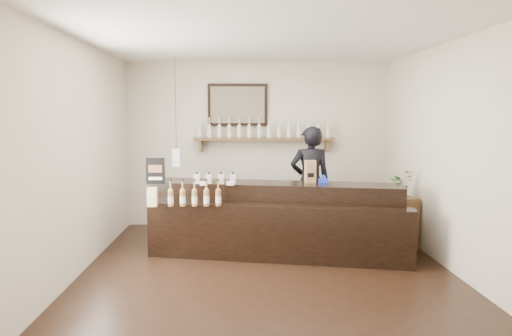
{
  "coord_description": "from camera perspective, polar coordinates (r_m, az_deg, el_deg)",
  "views": [
    {
      "loc": [
        -0.35,
        -6.13,
        1.9
      ],
      "look_at": [
        -0.1,
        0.7,
        1.18
      ],
      "focal_mm": 35.0,
      "sensor_mm": 36.0,
      "label": 1
    }
  ],
  "objects": [
    {
      "name": "ground",
      "position": [
        6.43,
        1.12,
        -11.15
      ],
      "size": [
        5.0,
        5.0,
        0.0
      ],
      "primitive_type": "plane",
      "color": "black",
      "rests_on": "ground"
    },
    {
      "name": "room_shell",
      "position": [
        6.15,
        1.16,
        4.2
      ],
      "size": [
        5.0,
        5.0,
        5.0
      ],
      "color": "beige",
      "rests_on": "ground"
    },
    {
      "name": "back_wall_decor",
      "position": [
        8.51,
        -0.68,
        5.02
      ],
      "size": [
        2.66,
        0.96,
        1.69
      ],
      "color": "brown",
      "rests_on": "ground"
    },
    {
      "name": "counter",
      "position": [
        6.88,
        2.17,
        -6.09
      ],
      "size": [
        3.52,
        1.65,
        1.13
      ],
      "color": "black",
      "rests_on": "ground"
    },
    {
      "name": "promo_sign",
      "position": [
        6.91,
        -11.43,
        -0.33
      ],
      "size": [
        0.26,
        0.03,
        0.36
      ],
      "color": "black",
      "rests_on": "counter"
    },
    {
      "name": "paper_bag",
      "position": [
        6.95,
        6.22,
        -0.4
      ],
      "size": [
        0.15,
        0.12,
        0.31
      ],
      "color": "#976B48",
      "rests_on": "counter"
    },
    {
      "name": "tape_dispenser",
      "position": [
        6.94,
        7.7,
        -1.36
      ],
      "size": [
        0.14,
        0.07,
        0.11
      ],
      "color": "#1C33C6",
      "rests_on": "counter"
    },
    {
      "name": "side_cabinet",
      "position": [
        7.58,
        16.09,
        -5.89
      ],
      "size": [
        0.44,
        0.55,
        0.73
      ],
      "color": "brown",
      "rests_on": "ground"
    },
    {
      "name": "potted_plant",
      "position": [
        7.49,
        16.21,
        -1.7
      ],
      "size": [
        0.43,
        0.41,
        0.38
      ],
      "primitive_type": "imported",
      "rotation": [
        0.0,
        0.0,
        0.38
      ],
      "color": "#38692A",
      "rests_on": "side_cabinet"
    },
    {
      "name": "shopkeeper",
      "position": [
        7.82,
        6.21,
        -0.76
      ],
      "size": [
        0.75,
        0.53,
        1.96
      ],
      "primitive_type": "imported",
      "rotation": [
        0.0,
        0.0,
        3.23
      ],
      "color": "black",
      "rests_on": "ground"
    }
  ]
}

